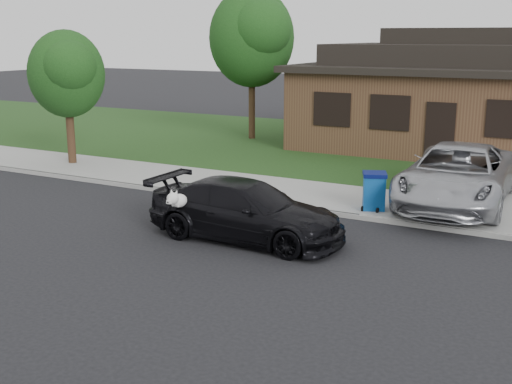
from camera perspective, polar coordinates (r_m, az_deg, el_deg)
The scene contains 11 objects.
ground at distance 15.09m, azimuth -9.02°, elevation -3.80°, with size 120.00×120.00×0.00m, color black.
sidewalk at distance 19.14m, azimuth 0.01°, elevation 0.32°, with size 60.00×3.00×0.12m, color gray.
curb at distance 17.87m, azimuth -2.26°, elevation -0.67°, with size 60.00×0.12×0.12m, color gray.
lawn at distance 26.32m, azimuth 8.29°, elevation 3.90°, with size 60.00×13.00×0.13m, color #193814.
driveway at distance 22.04m, azimuth 20.33°, elevation 1.27°, with size 4.50×13.00×0.14m, color gray.
sedan at distance 14.45m, azimuth -0.92°, elevation -1.66°, with size 4.61×2.21×1.33m.
minivan at distance 17.71m, azimuth 17.47°, elevation 1.43°, with size 2.59×5.62×1.56m, color #ABACB2.
recycling_bin at distance 16.74m, azimuth 10.45°, elevation 0.08°, with size 0.77×0.77×0.98m.
house at distance 26.93m, azimuth 18.03°, elevation 8.04°, with size 12.60×8.60×4.65m.
tree_0 at distance 27.60m, azimuth -0.20°, elevation 13.70°, with size 3.78×3.60×6.34m.
tree_2 at distance 23.15m, azimuth -16.44°, elevation 10.14°, with size 2.73×2.60×4.59m.
Camera 1 is at (8.79, -11.40, 4.51)m, focal length 45.00 mm.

